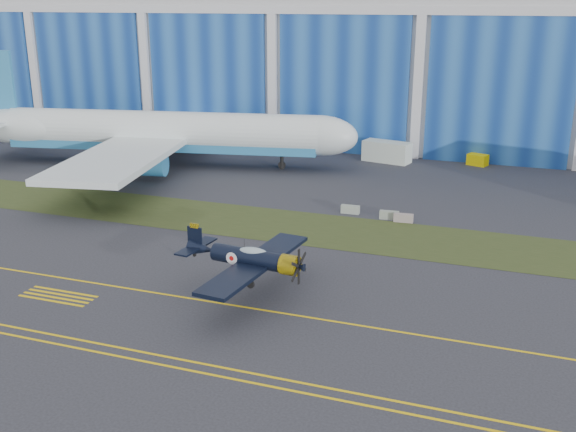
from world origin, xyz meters
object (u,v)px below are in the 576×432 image
(warbird, at_px, (248,258))
(tug, at_px, (478,160))
(jetliner, at_px, (160,88))
(shipping_container, at_px, (387,152))

(warbird, height_order, tug, warbird)
(warbird, bearing_deg, jetliner, 133.68)
(warbird, distance_m, shipping_container, 48.84)
(tug, bearing_deg, jetliner, -140.55)
(tug, bearing_deg, warbird, -83.89)
(warbird, xyz_separation_m, shipping_container, (0.63, 48.80, -1.83))
(shipping_container, bearing_deg, tug, 22.27)
(tug, bearing_deg, shipping_container, -149.73)
(jetliner, bearing_deg, warbird, -63.03)
(shipping_container, relative_size, tug, 2.52)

